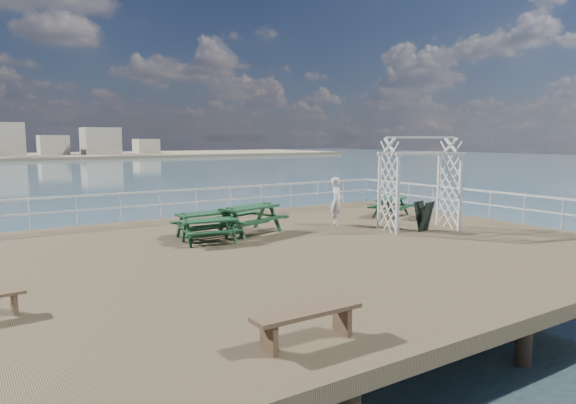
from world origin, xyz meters
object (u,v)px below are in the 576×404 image
Objects in this scene: picnic_table_c at (391,203)px; trellis_arbor at (419,189)px; picnic_table_d at (206,219)px; picnic_table_a at (209,226)px; flat_bench_far at (307,318)px; picnic_table_b at (250,214)px; person at (337,201)px.

trellis_arbor is at bearing -142.09° from picnic_table_c.
picnic_table_a is at bearing -112.38° from picnic_table_d.
trellis_arbor is (8.62, 5.78, 0.99)m from flat_bench_far.
flat_bench_far is 10.43m from trellis_arbor.
trellis_arbor is (5.01, -2.52, 0.74)m from picnic_table_b.
person is (4.77, -0.46, 0.29)m from picnic_table_d.
picnic_table_c is at bearing -4.77° from picnic_table_d.
picnic_table_d reaches higher than picnic_table_a.
person is (5.08, 0.45, 0.34)m from picnic_table_a.
trellis_arbor reaches higher than flat_bench_far.
picnic_table_c reaches higher than picnic_table_a.
picnic_table_d is 8.77m from flat_bench_far.
person is (6.94, 8.04, 0.46)m from flat_bench_far.
picnic_table_a is 7.05m from trellis_arbor.
trellis_arbor reaches higher than picnic_table_a.
picnic_table_a is 0.85× the size of picnic_table_c.
picnic_table_d is 0.60× the size of trellis_arbor.
picnic_table_c is at bearing -36.55° from person.
trellis_arbor is 2.87m from person.
picnic_table_d is 1.05× the size of flat_bench_far.
person is at bearing 49.28° from flat_bench_far.
trellis_arbor is (-1.28, -2.59, 0.86)m from picnic_table_c.
trellis_arbor is at bearing 33.93° from flat_bench_far.
picnic_table_b is 1.44× the size of person.
picnic_table_c is 0.67× the size of trellis_arbor.
picnic_table_c reaches higher than flat_bench_far.
picnic_table_c is 1.17× the size of flat_bench_far.
person is (-1.68, 2.26, -0.54)m from trellis_arbor.
picnic_table_a is 8.07m from picnic_table_c.
picnic_table_d is at bearing 79.29° from picnic_table_a.
flat_bench_far is (-2.17, -8.49, -0.17)m from picnic_table_d.
trellis_arbor is at bearing -7.20° from picnic_table_a.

